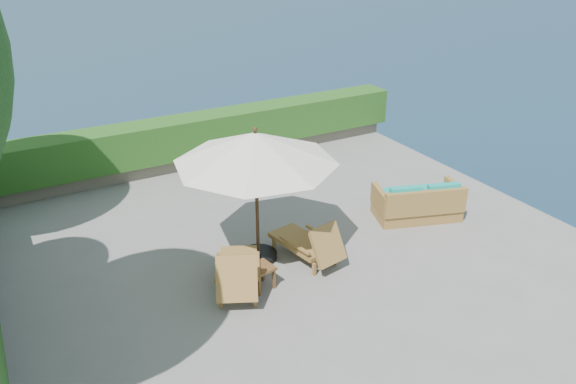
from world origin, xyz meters
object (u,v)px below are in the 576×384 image
patio_umbrella (256,149)px  lounge_left (238,271)px  wicker_loveseat (418,204)px  side_table (261,270)px  lounge_right (309,243)px

patio_umbrella → lounge_left: 2.20m
lounge_left → wicker_loveseat: (4.64, 0.58, -0.05)m
side_table → wicker_loveseat: bearing=9.4°
lounge_right → side_table: size_ratio=3.45×
lounge_left → side_table: (0.39, -0.13, -0.04)m
patio_umbrella → lounge_right: (0.84, -0.54, -1.92)m
lounge_left → side_table: size_ratio=3.72×
lounge_left → wicker_loveseat: lounge_left is taller
lounge_left → wicker_loveseat: size_ratio=0.89×
patio_umbrella → side_table: bearing=-113.2°
lounge_right → wicker_loveseat: 3.03m
patio_umbrella → side_table: size_ratio=7.36×
lounge_left → side_table: bearing=7.5°
patio_umbrella → lounge_left: (-0.79, -0.79, -1.90)m
patio_umbrella → wicker_loveseat: patio_umbrella is taller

